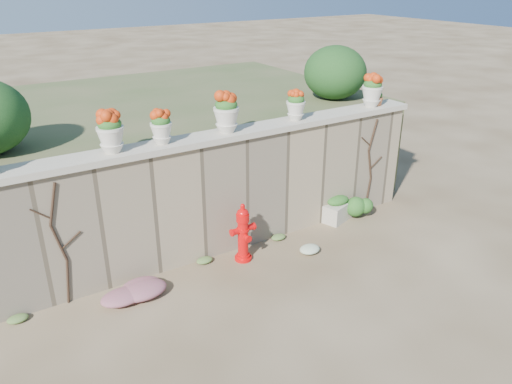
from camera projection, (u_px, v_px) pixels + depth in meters
ground at (280, 299)px, 7.44m from camera, size 80.00×80.00×0.00m
stone_wall at (221, 196)px, 8.43m from camera, size 8.00×0.40×2.00m
wall_cap at (219, 136)px, 8.01m from camera, size 8.10×0.52×0.10m
raised_fill at (151, 145)px, 10.91m from camera, size 9.00×6.00×2.00m
back_shrub_right at (335, 72)px, 10.39m from camera, size 1.30×1.30×1.10m
vine_left at (60, 244)px, 6.97m from camera, size 0.60×0.04×1.91m
vine_right at (370, 164)px, 9.83m from camera, size 0.60×0.04×1.91m
fire_hydrant at (243, 232)px, 8.26m from camera, size 0.44×0.31×1.03m
planter_box at (337, 209)px, 9.72m from camera, size 0.69×0.53×0.51m
green_shrub at (362, 205)px, 9.75m from camera, size 0.61×0.55×0.58m
magenta_clump at (132, 291)px, 7.40m from camera, size 1.02×0.68×0.27m
white_flowers at (311, 248)px, 8.63m from camera, size 0.48×0.39×0.17m
urn_pot_1 at (110, 132)px, 7.03m from camera, size 0.39×0.39×0.61m
urn_pot_2 at (161, 127)px, 7.42m from camera, size 0.33×0.33×0.51m
urn_pot_3 at (226, 113)px, 7.93m from camera, size 0.41×0.41×0.65m
urn_pot_4 at (296, 105)px, 8.62m from camera, size 0.33×0.33×0.52m
urn_pot_5 at (372, 90)px, 9.47m from camera, size 0.40×0.40×0.62m
terracotta_pot at (377, 99)px, 9.62m from camera, size 0.22×0.22×0.26m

